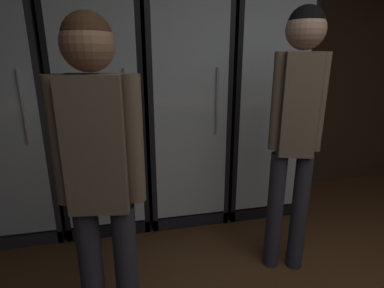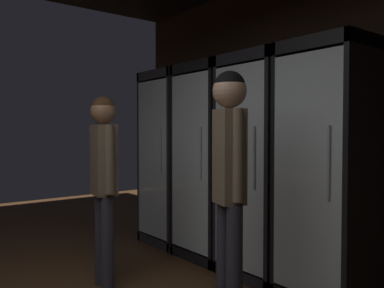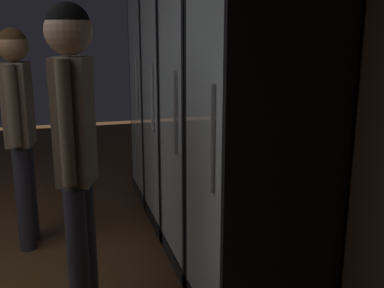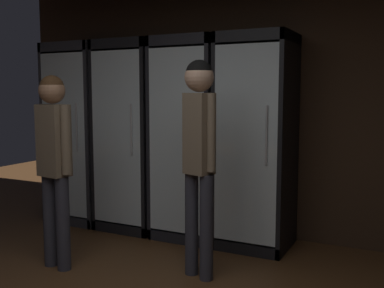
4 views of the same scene
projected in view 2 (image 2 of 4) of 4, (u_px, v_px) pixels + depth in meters
name	position (u px, v px, depth m)	size (l,w,h in m)	color
wall_back	(362.00, 119.00, 3.21)	(6.00, 0.06, 2.80)	#382619
cooler_far_left	(177.00, 159.00, 4.68)	(0.65, 0.64, 1.98)	#2B2B30
cooler_left	(216.00, 162.00, 4.15)	(0.65, 0.64, 1.98)	black
cooler_center	(266.00, 167.00, 3.61)	(0.65, 0.64, 1.98)	black
cooler_right	(333.00, 174.00, 3.07)	(0.65, 0.64, 1.98)	black
shopper_near	(229.00, 168.00, 2.61)	(0.31, 0.22, 1.69)	#2D2D38
shopper_far	(104.00, 171.00, 3.29)	(0.38, 0.21, 1.58)	#2D2D38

